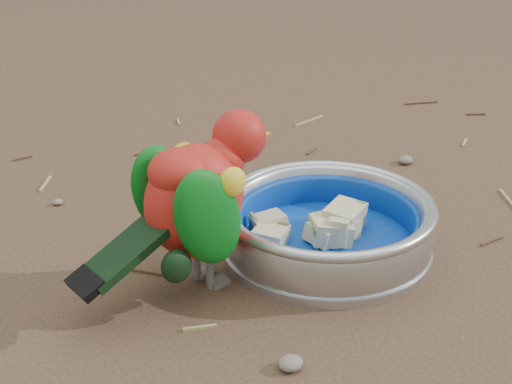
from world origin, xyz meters
TOP-DOWN VIEW (x-y plane):
  - ground at (0.00, 0.00)m, footprint 60.00×60.00m
  - food_bowl at (-0.03, -0.03)m, footprint 0.23×0.23m
  - bowl_wall at (-0.03, -0.03)m, footprint 0.23×0.23m
  - fruit_wedges at (-0.03, -0.03)m, footprint 0.14×0.14m
  - lory_parrot at (-0.17, -0.02)m, footprint 0.22×0.13m
  - ground_debris at (0.02, 0.04)m, footprint 0.90×0.80m

SIDE VIEW (x-z plane):
  - ground at x=0.00m, z-range 0.00..0.00m
  - ground_debris at x=0.02m, z-range 0.00..0.01m
  - food_bowl at x=-0.03m, z-range 0.00..0.02m
  - fruit_wedges at x=-0.03m, z-range 0.02..0.05m
  - bowl_wall at x=-0.03m, z-range 0.02..0.06m
  - lory_parrot at x=-0.17m, z-range 0.00..0.17m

